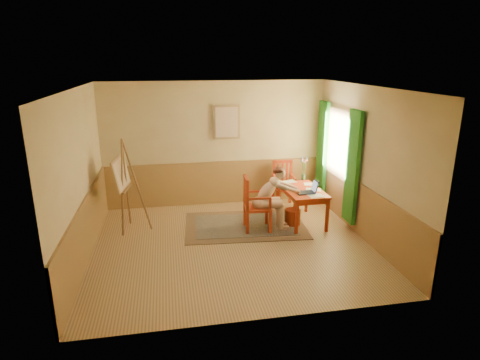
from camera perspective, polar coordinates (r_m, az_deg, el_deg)
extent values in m
cube|color=tan|center=(7.45, -1.14, -9.15)|extent=(5.00, 4.50, 0.02)
cube|color=white|center=(6.71, -1.28, 13.04)|extent=(5.00, 4.50, 0.02)
cube|color=tan|center=(9.13, -3.50, 5.09)|extent=(5.00, 0.02, 2.80)
cube|color=tan|center=(4.85, 3.11, -5.66)|extent=(5.00, 0.02, 2.80)
cube|color=tan|center=(7.02, -21.88, 0.28)|extent=(0.02, 4.50, 2.80)
cube|color=tan|center=(7.74, 17.47, 2.20)|extent=(0.02, 4.50, 2.80)
cube|color=#B5864A|center=(9.32, -3.38, -0.37)|extent=(5.00, 0.04, 1.00)
cube|color=#B5864A|center=(7.30, -20.88, -6.50)|extent=(0.04, 4.50, 1.00)
cube|color=#B5864A|center=(7.99, 16.71, -4.06)|extent=(0.04, 4.50, 1.00)
cube|color=white|center=(8.65, 13.99, 4.98)|extent=(0.02, 1.00, 1.30)
cube|color=#A88556|center=(8.64, 13.87, 4.98)|extent=(0.03, 1.12, 1.42)
cube|color=green|center=(8.00, 15.63, 1.71)|extent=(0.08, 0.45, 2.20)
cube|color=green|center=(9.39, 11.55, 4.17)|extent=(0.08, 0.45, 2.20)
cube|color=#A88556|center=(9.02, -1.92, 8.20)|extent=(0.60, 0.04, 0.76)
cube|color=beige|center=(9.00, -1.90, 8.17)|extent=(0.50, 0.02, 0.66)
cube|color=#8C7251|center=(8.22, 0.72, -6.42)|extent=(2.52, 1.78, 0.01)
cube|color=#162031|center=(8.22, 0.72, -6.37)|extent=(2.09, 1.35, 0.01)
cube|color=#C6421F|center=(8.24, 8.87, -1.43)|extent=(0.76, 1.22, 0.04)
cube|color=#C6421F|center=(8.26, 8.85, -1.89)|extent=(0.65, 1.12, 0.10)
cube|color=#C6421F|center=(7.77, 8.03, -5.36)|extent=(0.06, 0.06, 0.68)
cube|color=#C6421F|center=(8.00, 12.26, -4.93)|extent=(0.06, 0.06, 0.68)
cube|color=#C6421F|center=(8.75, 5.57, -2.71)|extent=(0.06, 0.06, 0.68)
cube|color=#C6421F|center=(8.95, 9.39, -2.40)|extent=(0.06, 0.06, 0.68)
cube|color=#C6421F|center=(7.88, 2.48, -3.92)|extent=(0.53, 0.51, 0.05)
cube|color=#C6421F|center=(7.75, 1.06, -6.23)|extent=(0.06, 0.06, 0.44)
cube|color=#C6421F|center=(7.81, 4.31, -6.07)|extent=(0.06, 0.06, 0.44)
cube|color=#C6421F|center=(8.13, 0.68, -5.07)|extent=(0.06, 0.06, 0.44)
cube|color=#C6421F|center=(8.20, 3.78, -4.93)|extent=(0.06, 0.06, 0.44)
cube|color=#C6421F|center=(7.54, 1.08, -2.26)|extent=(0.06, 0.06, 0.60)
cube|color=#C6421F|center=(7.94, 0.69, -1.27)|extent=(0.06, 0.06, 0.60)
cube|color=#C6421F|center=(7.66, 0.89, 0.13)|extent=(0.09, 0.48, 0.07)
cube|color=#C6421F|center=(7.64, 0.98, -2.13)|extent=(0.04, 0.05, 0.49)
cube|color=#C6421F|center=(7.75, 0.88, -1.87)|extent=(0.04, 0.05, 0.49)
cube|color=#C6421F|center=(7.85, 0.78, -1.62)|extent=(0.04, 0.05, 0.49)
cube|color=#C6421F|center=(7.59, 2.75, -2.63)|extent=(0.45, 0.07, 0.04)
cube|color=#C6421F|center=(7.67, 4.30, -3.40)|extent=(0.05, 0.05, 0.24)
cube|color=#C6421F|center=(7.99, 2.27, -1.62)|extent=(0.45, 0.07, 0.04)
cube|color=#C6421F|center=(8.06, 3.75, -2.37)|extent=(0.05, 0.05, 0.24)
cube|color=#C6421F|center=(9.16, 6.26, -1.12)|extent=(0.48, 0.50, 0.05)
cube|color=#C6421F|center=(9.39, 4.71, -2.13)|extent=(0.05, 0.05, 0.42)
cube|color=#C6421F|center=(9.00, 5.26, -3.00)|extent=(0.05, 0.05, 0.42)
cube|color=#C6421F|center=(9.48, 7.11, -2.02)|extent=(0.05, 0.05, 0.42)
cube|color=#C6421F|center=(9.09, 7.76, -2.88)|extent=(0.05, 0.05, 0.42)
cube|color=#C6421F|center=(9.23, 4.79, 1.07)|extent=(0.05, 0.05, 0.57)
cube|color=#C6421F|center=(9.32, 7.23, 1.15)|extent=(0.05, 0.05, 0.57)
cube|color=#C6421F|center=(9.21, 6.06, 2.64)|extent=(0.46, 0.08, 0.06)
cube|color=#C6421F|center=(9.25, 5.38, 1.00)|extent=(0.05, 0.03, 0.47)
cube|color=#C6421F|center=(9.28, 6.01, 1.02)|extent=(0.05, 0.03, 0.47)
cube|color=#C6421F|center=(9.30, 6.64, 1.04)|extent=(0.05, 0.03, 0.47)
cube|color=#C6421F|center=(9.04, 5.05, 0.35)|extent=(0.07, 0.43, 0.04)
cube|color=#C6421F|center=(8.89, 5.31, -0.72)|extent=(0.04, 0.04, 0.23)
cube|color=#C6421F|center=(9.14, 7.55, 0.44)|extent=(0.07, 0.43, 0.04)
cube|color=#C6421F|center=(8.98, 7.84, -0.62)|extent=(0.04, 0.04, 0.23)
ellipsoid|color=beige|center=(7.86, 2.70, -3.21)|extent=(0.31, 0.38, 0.23)
cylinder|color=beige|center=(7.82, 4.34, -3.44)|extent=(0.46, 0.19, 0.16)
cylinder|color=beige|center=(7.98, 4.11, -3.00)|extent=(0.46, 0.19, 0.16)
cylinder|color=beige|center=(7.95, 5.81, -5.17)|extent=(0.12, 0.12, 0.51)
cylinder|color=beige|center=(8.11, 5.54, -4.70)|extent=(0.12, 0.12, 0.51)
cube|color=beige|center=(8.06, 6.20, -6.79)|extent=(0.22, 0.10, 0.07)
cube|color=beige|center=(8.22, 5.93, -6.29)|extent=(0.22, 0.10, 0.07)
ellipsoid|color=beige|center=(7.81, 3.81, -1.62)|extent=(0.51, 0.33, 0.53)
ellipsoid|color=beige|center=(7.78, 4.93, -0.24)|extent=(0.22, 0.32, 0.18)
sphere|color=beige|center=(7.75, 5.73, 0.94)|extent=(0.22, 0.22, 0.20)
ellipsoid|color=brown|center=(7.73, 5.59, 1.35)|extent=(0.20, 0.21, 0.14)
sphere|color=brown|center=(7.72, 5.01, 1.26)|extent=(0.11, 0.11, 0.11)
cylinder|color=beige|center=(7.68, 5.83, -0.93)|extent=(0.23, 0.13, 0.15)
cylinder|color=beige|center=(7.77, 7.41, -1.41)|extent=(0.30, 0.12, 0.17)
sphere|color=beige|center=(7.70, 6.53, -1.16)|extent=(0.10, 0.10, 0.09)
sphere|color=beige|center=(7.85, 8.27, -1.65)|extent=(0.08, 0.08, 0.07)
cylinder|color=beige|center=(7.95, 5.39, -0.28)|extent=(0.22, 0.10, 0.15)
cylinder|color=beige|center=(8.01, 6.99, -0.84)|extent=(0.30, 0.16, 0.17)
sphere|color=beige|center=(7.99, 6.04, -0.46)|extent=(0.10, 0.10, 0.09)
sphere|color=beige|center=(8.02, 7.93, -1.22)|extent=(0.08, 0.08, 0.07)
cube|color=#1E2338|center=(8.01, 9.20, -1.76)|extent=(0.35, 0.26, 0.02)
cube|color=#2D3342|center=(8.00, 9.20, -1.73)|extent=(0.31, 0.20, 0.00)
cube|color=#1E2338|center=(8.04, 10.58, -0.82)|extent=(0.08, 0.25, 0.23)
cube|color=#99BFF2|center=(8.04, 10.50, -0.86)|extent=(0.06, 0.21, 0.19)
cube|color=white|center=(7.88, 10.70, -2.20)|extent=(0.32, 0.25, 0.00)
cube|color=white|center=(8.58, 10.04, -0.57)|extent=(0.34, 0.27, 0.00)
cube|color=white|center=(8.68, 6.97, -0.24)|extent=(0.34, 0.28, 0.00)
cube|color=white|center=(8.23, 10.35, -1.35)|extent=(0.35, 0.30, 0.00)
cylinder|color=#3F724C|center=(8.85, 8.96, 0.43)|extent=(0.10, 0.10, 0.13)
cylinder|color=#3F7233|center=(8.83, 8.86, 1.91)|extent=(0.03, 0.11, 0.35)
sphere|color=#728CD8|center=(8.84, 8.74, 3.09)|extent=(0.07, 0.07, 0.05)
cylinder|color=#3F7233|center=(8.75, 8.91, 1.83)|extent=(0.07, 0.06, 0.37)
sphere|color=pink|center=(8.67, 8.85, 2.95)|extent=(0.05, 0.05, 0.04)
cylinder|color=#3F7233|center=(8.81, 9.06, 1.60)|extent=(0.03, 0.03, 0.27)
sphere|color=pink|center=(8.79, 9.14, 2.48)|extent=(0.05, 0.05, 0.04)
cylinder|color=#3F7233|center=(8.74, 8.89, 1.72)|extent=(0.08, 0.09, 0.34)
sphere|color=#728CD8|center=(8.65, 8.79, 2.73)|extent=(0.06, 0.06, 0.05)
cylinder|color=#3F7233|center=(8.83, 9.22, 1.73)|extent=(0.09, 0.06, 0.30)
sphere|color=pink|center=(8.82, 9.47, 2.72)|extent=(0.05, 0.05, 0.04)
cylinder|color=#3F7233|center=(8.81, 9.13, 1.73)|extent=(0.05, 0.03, 0.31)
sphere|color=pink|center=(8.79, 9.29, 2.72)|extent=(0.05, 0.05, 0.04)
cylinder|color=#3F7233|center=(8.83, 9.20, 1.88)|extent=(0.09, 0.07, 0.35)
sphere|color=#728CD8|center=(8.82, 9.42, 3.04)|extent=(0.05, 0.05, 0.04)
cylinder|color=#AC4323|center=(8.27, 7.47, -5.25)|extent=(0.31, 0.31, 0.33)
cylinder|color=brown|center=(7.92, -16.34, -1.07)|extent=(0.14, 0.33, 1.83)
cylinder|color=brown|center=(8.19, -15.81, -0.43)|extent=(0.04, 0.34, 1.83)
cylinder|color=brown|center=(7.99, -14.37, -0.75)|extent=(0.48, 0.12, 1.83)
cylinder|color=brown|center=(8.08, -16.20, -1.25)|extent=(0.12, 0.51, 0.03)
cube|color=brown|center=(8.07, -15.79, -1.25)|extent=(0.15, 0.55, 0.03)
cube|color=#A88556|center=(8.00, -16.55, 0.94)|extent=(0.27, 0.82, 0.61)
cube|color=beige|center=(7.99, -16.41, 0.94)|extent=(0.22, 0.74, 0.53)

